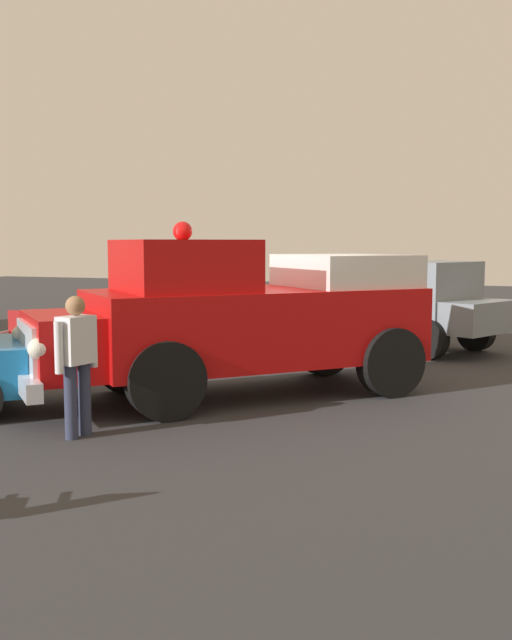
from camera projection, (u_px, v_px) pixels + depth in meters
name	position (u px, v px, depth m)	size (l,w,h in m)	color
ground_plane	(283.00, 387.00, 11.69)	(60.00, 60.00, 0.00)	#333335
vintage_fire_truck	(242.00, 316.00, 10.95)	(5.77, 5.71, 2.59)	black
parked_pickup	(394.00, 302.00, 16.05)	(3.74, 5.10, 1.90)	black
lawn_chair_near_truck	(303.00, 328.00, 14.73)	(0.64, 0.64, 1.02)	#B7BABF
lawn_chair_by_car	(16.00, 334.00, 13.73)	(0.52, 0.53, 1.02)	#B7BABF
spectator_seated	(304.00, 323.00, 14.58)	(0.63, 0.55, 1.29)	#383842
spectator_standing	(77.00, 356.00, 8.61)	(0.65, 0.34, 1.68)	#2D334C
traffic_cone	(275.00, 349.00, 13.70)	(0.40, 0.40, 0.64)	orange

